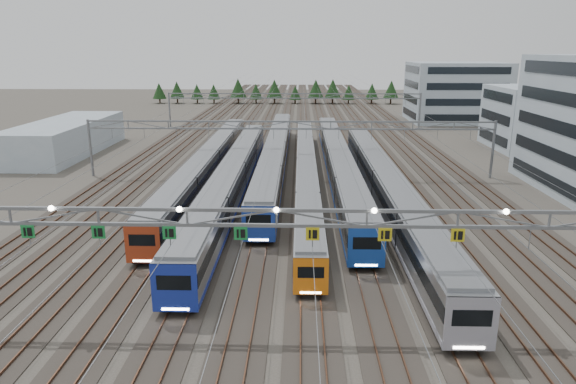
{
  "coord_description": "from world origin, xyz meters",
  "views": [
    {
      "loc": [
        1.44,
        -30.22,
        17.45
      ],
      "look_at": [
        0.24,
        19.53,
        3.5
      ],
      "focal_mm": 32.0,
      "sensor_mm": 36.0,
      "label": 1
    }
  ],
  "objects_px": {
    "train_e": "(338,161)",
    "gantry_near": "(276,222)",
    "train_f": "(385,186)",
    "depot_bldg_mid": "(534,118)",
    "west_shed": "(66,137)",
    "train_a": "(209,162)",
    "gantry_mid": "(290,132)",
    "gantry_far": "(294,100)",
    "train_b": "(233,177)",
    "train_c": "(276,153)",
    "train_d": "(306,168)",
    "depot_bldg_north": "(456,92)"
  },
  "relations": [
    {
      "from": "train_a",
      "to": "west_shed",
      "type": "xyz_separation_m",
      "value": [
        -27.52,
        16.38,
        0.59
      ]
    },
    {
      "from": "train_e",
      "to": "gantry_near",
      "type": "distance_m",
      "value": 41.03
    },
    {
      "from": "gantry_far",
      "to": "depot_bldg_mid",
      "type": "bearing_deg",
      "value": -27.72
    },
    {
      "from": "train_f",
      "to": "west_shed",
      "type": "xyz_separation_m",
      "value": [
        -50.02,
        29.15,
        0.49
      ]
    },
    {
      "from": "train_d",
      "to": "train_e",
      "type": "height_order",
      "value": "train_e"
    },
    {
      "from": "train_c",
      "to": "gantry_near",
      "type": "bearing_deg",
      "value": -87.24
    },
    {
      "from": "train_b",
      "to": "depot_bldg_mid",
      "type": "relative_size",
      "value": 3.84
    },
    {
      "from": "train_a",
      "to": "train_c",
      "type": "distance_m",
      "value": 10.86
    },
    {
      "from": "train_c",
      "to": "train_e",
      "type": "bearing_deg",
      "value": -31.85
    },
    {
      "from": "train_b",
      "to": "gantry_far",
      "type": "height_order",
      "value": "gantry_far"
    },
    {
      "from": "train_b",
      "to": "train_e",
      "type": "bearing_deg",
      "value": 34.54
    },
    {
      "from": "train_e",
      "to": "west_shed",
      "type": "distance_m",
      "value": 48.22
    },
    {
      "from": "gantry_mid",
      "to": "gantry_far",
      "type": "distance_m",
      "value": 45.0
    },
    {
      "from": "train_a",
      "to": "west_shed",
      "type": "height_order",
      "value": "west_shed"
    },
    {
      "from": "gantry_far",
      "to": "depot_bldg_mid",
      "type": "xyz_separation_m",
      "value": [
        43.17,
        -22.68,
        -0.88
      ]
    },
    {
      "from": "train_b",
      "to": "west_shed",
      "type": "bearing_deg",
      "value": 141.81
    },
    {
      "from": "train_b",
      "to": "gantry_near",
      "type": "bearing_deg",
      "value": -77.75
    },
    {
      "from": "train_c",
      "to": "depot_bldg_north",
      "type": "relative_size",
      "value": 2.97
    },
    {
      "from": "train_d",
      "to": "west_shed",
      "type": "distance_m",
      "value": 45.19
    },
    {
      "from": "train_a",
      "to": "depot_bldg_mid",
      "type": "bearing_deg",
      "value": 22.69
    },
    {
      "from": "train_d",
      "to": "train_b",
      "type": "bearing_deg",
      "value": -145.24
    },
    {
      "from": "train_c",
      "to": "train_d",
      "type": "distance_m",
      "value": 9.75
    },
    {
      "from": "train_c",
      "to": "west_shed",
      "type": "bearing_deg",
      "value": 164.24
    },
    {
      "from": "train_a",
      "to": "train_d",
      "type": "height_order",
      "value": "train_a"
    },
    {
      "from": "train_c",
      "to": "west_shed",
      "type": "relative_size",
      "value": 2.18
    },
    {
      "from": "gantry_mid",
      "to": "depot_bldg_north",
      "type": "distance_m",
      "value": 70.86
    },
    {
      "from": "train_e",
      "to": "train_f",
      "type": "height_order",
      "value": "train_f"
    },
    {
      "from": "train_c",
      "to": "train_f",
      "type": "distance_m",
      "value": 23.18
    },
    {
      "from": "train_e",
      "to": "depot_bldg_mid",
      "type": "relative_size",
      "value": 4.06
    },
    {
      "from": "train_a",
      "to": "depot_bldg_mid",
      "type": "height_order",
      "value": "depot_bldg_mid"
    },
    {
      "from": "train_a",
      "to": "train_b",
      "type": "relative_size",
      "value": 1.03
    },
    {
      "from": "gantry_mid",
      "to": "gantry_far",
      "type": "bearing_deg",
      "value": 90.0
    },
    {
      "from": "train_a",
      "to": "gantry_mid",
      "type": "bearing_deg",
      "value": 2.19
    },
    {
      "from": "train_a",
      "to": "train_e",
      "type": "height_order",
      "value": "train_e"
    },
    {
      "from": "depot_bldg_mid",
      "to": "west_shed",
      "type": "height_order",
      "value": "depot_bldg_mid"
    },
    {
      "from": "train_b",
      "to": "west_shed",
      "type": "height_order",
      "value": "west_shed"
    },
    {
      "from": "gantry_mid",
      "to": "west_shed",
      "type": "bearing_deg",
      "value": 157.63
    },
    {
      "from": "gantry_mid",
      "to": "west_shed",
      "type": "relative_size",
      "value": 1.88
    },
    {
      "from": "depot_bldg_north",
      "to": "west_shed",
      "type": "bearing_deg",
      "value": -151.38
    },
    {
      "from": "train_f",
      "to": "gantry_far",
      "type": "bearing_deg",
      "value": 100.94
    },
    {
      "from": "train_c",
      "to": "depot_bldg_north",
      "type": "xyz_separation_m",
      "value": [
        41.87,
        53.09,
        4.87
      ]
    },
    {
      "from": "train_a",
      "to": "west_shed",
      "type": "relative_size",
      "value": 2.1
    },
    {
      "from": "train_c",
      "to": "gantry_mid",
      "type": "height_order",
      "value": "gantry_mid"
    },
    {
      "from": "train_f",
      "to": "depot_bldg_mid",
      "type": "xyz_separation_m",
      "value": [
        31.92,
        35.52,
        3.24
      ]
    },
    {
      "from": "train_c",
      "to": "gantry_near",
      "type": "xyz_separation_m",
      "value": [
        2.2,
        -45.76,
        4.84
      ]
    },
    {
      "from": "train_f",
      "to": "west_shed",
      "type": "relative_size",
      "value": 2.05
    },
    {
      "from": "train_c",
      "to": "gantry_far",
      "type": "bearing_deg",
      "value": 86.73
    },
    {
      "from": "depot_bldg_mid",
      "to": "train_c",
      "type": "bearing_deg",
      "value": -159.84
    },
    {
      "from": "train_a",
      "to": "train_b",
      "type": "distance_m",
      "value": 9.89
    },
    {
      "from": "train_b",
      "to": "train_e",
      "type": "distance_m",
      "value": 16.39
    }
  ]
}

